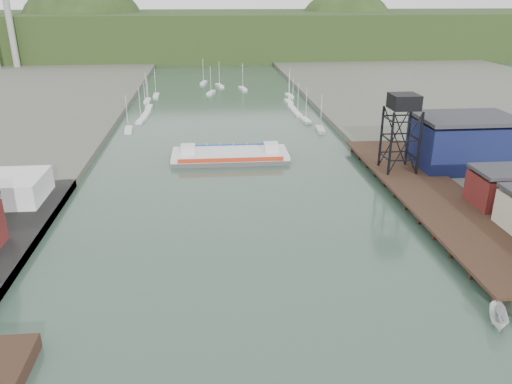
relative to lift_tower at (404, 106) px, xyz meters
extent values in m
cube|color=black|center=(2.00, -13.00, -13.75)|extent=(14.00, 70.00, 0.50)
cylinder|color=black|center=(-4.00, -13.00, -14.85)|extent=(0.60, 0.60, 2.20)
cylinder|color=black|center=(8.00, -13.00, -14.85)|extent=(0.60, 0.60, 2.20)
cylinder|color=black|center=(-3.00, -3.00, -7.00)|extent=(0.50, 0.50, 13.00)
cylinder|color=black|center=(3.00, -3.00, -7.00)|extent=(0.50, 0.50, 13.00)
cylinder|color=black|center=(-3.00, 3.00, -7.00)|extent=(0.50, 0.50, 13.00)
cylinder|color=black|center=(3.00, 3.00, -7.00)|extent=(0.50, 0.50, 13.00)
cube|color=black|center=(0.00, 0.00, 1.00)|extent=(5.50, 5.50, 3.00)
cube|color=black|center=(15.00, 2.00, -9.05)|extent=(20.00, 14.00, 10.00)
cube|color=#2D2D33|center=(15.00, 2.00, -3.15)|extent=(20.50, 14.50, 0.80)
cube|color=maroon|center=(11.00, -20.00, -11.05)|extent=(9.00, 8.00, 6.00)
cube|color=silver|center=(-62.54, 45.89, -15.30)|extent=(2.67, 7.65, 0.90)
cube|color=silver|center=(-60.28, 57.30, -15.30)|extent=(2.81, 7.67, 0.90)
cube|color=silver|center=(-59.71, 66.17, -15.30)|extent=(2.35, 7.59, 0.90)
cube|color=silver|center=(-59.81, 76.09, -15.30)|extent=(2.01, 7.50, 0.90)
cube|color=silver|center=(-61.64, 88.33, -15.30)|extent=(2.00, 7.50, 0.90)
cube|color=silver|center=(-59.32, 98.17, -15.30)|extent=(2.16, 7.54, 0.90)
cube|color=silver|center=(-7.44, 41.03, -15.30)|extent=(2.53, 7.62, 0.90)
cube|color=silver|center=(-9.54, 52.51, -15.30)|extent=(2.76, 7.67, 0.90)
cube|color=silver|center=(-10.54, 61.29, -15.30)|extent=(2.22, 7.56, 0.90)
cube|color=silver|center=(-10.73, 70.28, -15.30)|extent=(2.18, 7.54, 0.90)
cube|color=silver|center=(-10.33, 81.38, -15.30)|extent=(2.46, 7.61, 0.90)
cube|color=silver|center=(-8.22, 92.99, -15.30)|extent=(2.48, 7.61, 0.90)
cube|color=silver|center=(-38.16, 102.00, -15.30)|extent=(3.78, 7.76, 0.90)
cube|color=silver|center=(-24.96, 110.00, -15.30)|extent=(3.31, 7.74, 0.90)
cube|color=silver|center=(-34.34, 118.00, -15.30)|extent=(3.76, 7.76, 0.90)
cube|color=silver|center=(-41.11, 126.00, -15.30)|extent=(3.40, 7.74, 0.90)
cylinder|color=gray|center=(-137.00, 177.00, 14.35)|extent=(3.20, 3.20, 60.00)
cube|color=#1F3115|center=(-35.00, 242.00, -3.65)|extent=(500.00, 120.00, 28.00)
sphere|color=#1F3115|center=(-115.00, 242.00, -7.65)|extent=(80.00, 80.00, 80.00)
sphere|color=#1F3115|center=(55.00, 252.00, -9.65)|extent=(70.00, 70.00, 70.00)
cube|color=#49494B|center=(-34.68, 16.55, -15.10)|extent=(27.42, 11.14, 1.09)
cube|color=silver|center=(-34.68, 16.55, -14.12)|extent=(27.42, 11.14, 0.88)
cube|color=red|center=(-34.72, 11.03, -13.90)|extent=(24.06, 0.34, 0.98)
cube|color=navy|center=(-34.64, 22.08, -13.90)|extent=(24.06, 0.34, 0.98)
cube|color=silver|center=(-44.53, 16.63, -12.80)|extent=(3.31, 3.31, 2.19)
cube|color=silver|center=(-24.84, 16.48, -12.80)|extent=(3.31, 3.31, 2.19)
imported|color=silver|center=(-5.88, -50.30, -14.62)|extent=(3.98, 5.67, 2.05)
camera|label=1|loc=(-39.42, -96.84, 21.30)|focal=35.00mm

